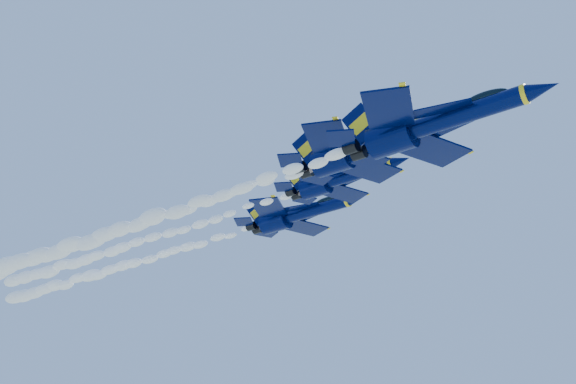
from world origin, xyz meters
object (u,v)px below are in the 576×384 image
Objects in this scene: jet_lead at (432,124)px; jet_third at (339,179)px; jet_second at (365,149)px; jet_fourth at (298,214)px.

jet_third is (-17.97, 15.83, 6.87)m from jet_lead.
jet_lead is 10.93m from jet_second.
jet_second is 28.39m from jet_fourth.
jet_fourth reaches higher than jet_second.
jet_lead is at bearing -39.68° from jet_fourth.
jet_third is at bearing -36.84° from jet_fourth.
jet_third reaches higher than jet_second.
jet_third is at bearing 138.63° from jet_lead.
jet_fourth is at bearing 140.32° from jet_lead.
jet_lead is 39.13m from jet_fourth.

